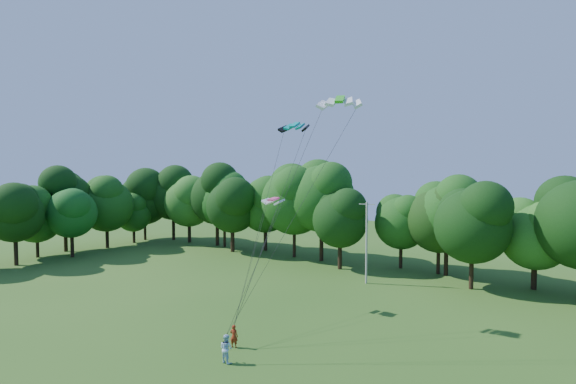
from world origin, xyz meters
The scene contains 9 objects.
utility_pole centered at (-2.44, 28.96, 4.38)m, with size 1.70×0.34×8.54m.
kite_flyer_left centered at (-2.45, 8.43, 0.78)m, with size 0.57×0.37×1.56m, color maroon.
kite_flyer_right centered at (-1.26, 6.41, 0.90)m, with size 0.88×0.68×1.80m, color #B3D9F8.
kite_teal centered at (-2.33, 15.50, 15.50)m, with size 2.49×1.32×0.55m.
kite_green centered at (2.79, 13.45, 16.79)m, with size 3.20×2.29×0.71m.
kite_pink centered at (-5.65, 17.10, 9.43)m, with size 1.97×0.99×0.31m.
tree_back_west centered at (-29.57, 36.29, 7.66)m, with size 8.43×8.43×12.26m.
tree_back_center centered at (2.44, 37.57, 7.30)m, with size 8.04×8.04×11.69m.
tree_flank_west centered at (-40.97, 18.56, 6.59)m, with size 7.26×7.26×10.56m.
Camera 1 is at (17.69, -13.70, 12.20)m, focal length 28.00 mm.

